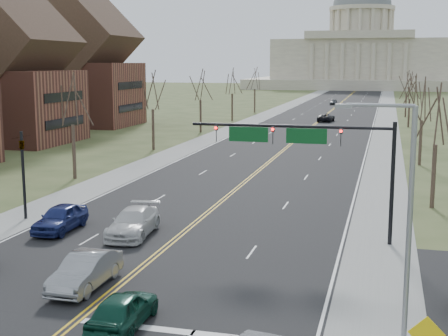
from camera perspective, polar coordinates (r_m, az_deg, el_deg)
The scene contains 31 objects.
ground at distance 28.01m, azimuth -12.29°, elevation -12.65°, with size 600.00×600.00×0.00m, color #3C4B25.
road at distance 133.96m, azimuth 9.52°, elevation 4.97°, with size 20.00×380.00×0.01m, color black.
cross_road at distance 33.11m, azimuth -7.55°, elevation -8.97°, with size 120.00×14.00×0.01m, color black.
sidewalk_left at distance 135.57m, azimuth 4.44°, elevation 5.13°, with size 4.00×380.00×0.03m, color gray.
sidewalk_right at distance 133.42m, azimuth 14.67°, elevation 4.77°, with size 4.00×380.00×0.03m, color gray.
center_line at distance 133.96m, azimuth 9.52°, elevation 4.97°, with size 0.42×380.00×0.01m, color gold.
edge_line_left at distance 135.19m, azimuth 5.36°, elevation 5.10°, with size 0.15×380.00×0.01m, color silver.
edge_line_right at distance 133.44m, azimuth 13.72°, elevation 4.81°, with size 0.15×380.00×0.01m, color silver.
stop_bar at distance 25.37m, azimuth -2.89°, elevation -14.82°, with size 9.50×0.50×0.01m, color silver.
capitol at distance 273.21m, azimuth 12.35°, elevation 10.15°, with size 90.00×60.00×50.00m.
signal_mast at distance 37.10m, azimuth 7.45°, elevation 2.18°, with size 12.12×0.44×7.20m.
signal_left at distance 43.96m, azimuth -17.91°, elevation 0.25°, with size 0.32×0.36×6.00m.
street_light at distance 23.61m, azimuth 16.02°, elevation -3.69°, with size 2.90×0.25×9.07m.
tree_r_0 at distance 47.30m, azimuth 18.88°, elevation 4.29°, with size 3.74×3.74×8.50m.
tree_l_0 at distance 58.08m, azimuth -13.73°, elevation 5.81°, with size 3.96×3.96×9.00m.
tree_r_1 at distance 67.21m, azimuth 17.70°, elevation 5.77°, with size 3.74×3.74×8.50m.
tree_l_1 at distance 76.24m, azimuth -6.56°, elevation 6.85°, with size 3.96×3.96×9.00m.
tree_r_2 at distance 87.16m, azimuth 17.06°, elevation 6.58°, with size 3.74×3.74×8.50m.
tree_l_2 at distance 95.15m, azimuth -2.17°, elevation 7.44°, with size 3.96×3.96×9.00m.
tree_r_3 at distance 107.13m, azimuth 16.65°, elevation 7.08°, with size 3.74×3.74×8.50m.
tree_l_3 at distance 114.43m, azimuth 0.76°, elevation 7.81°, with size 3.96×3.96×9.00m.
tree_r_4 at distance 127.11m, azimuth 16.38°, elevation 7.43°, with size 3.74×3.74×8.50m.
tree_l_4 at distance 133.92m, azimuth 2.84°, elevation 8.06°, with size 3.96×3.96×9.00m.
bldg_left_mid at distance 87.41m, azimuth -18.84°, elevation 7.80°, with size 15.10×14.28×20.75m.
bldg_left_far at distance 109.15m, azimuth -12.76°, elevation 8.86°, with size 17.10×14.28×23.25m.
car_nb_inner_lead at distance 25.88m, azimuth -9.22°, elevation -12.66°, with size 1.75×4.35×1.48m, color #0D3C2C.
car_sb_inner_lead at distance 30.47m, azimuth -12.56°, elevation -9.17°, with size 1.71×4.91×1.62m, color gray.
car_sb_inner_second at distance 38.79m, azimuth -8.29°, elevation -4.94°, with size 2.30×5.65×1.64m, color silver.
car_sb_outer_second at distance 40.75m, azimuth -14.74°, elevation -4.43°, with size 1.97×4.89×1.66m, color navy.
car_far_nb at distance 114.63m, azimuth 9.31°, elevation 4.58°, with size 2.41×5.22×1.45m, color black.
car_far_sb at distance 161.62m, azimuth 9.97°, elevation 5.98°, with size 1.70×4.22×1.44m, color #565A5F.
Camera 1 is at (12.04, -23.01, 10.50)m, focal length 50.00 mm.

